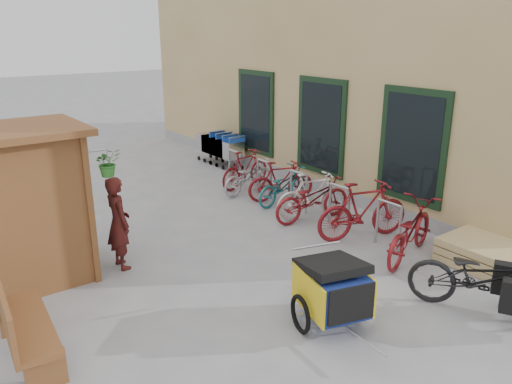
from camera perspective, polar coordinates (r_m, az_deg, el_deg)
ground at (r=7.79m, az=3.70°, el=-10.49°), size 80.00×80.00×0.00m
building at (r=14.62m, az=12.44°, el=16.83°), size 6.07×13.00×7.00m
kiosk at (r=8.04m, az=-26.68°, el=0.46°), size 2.49×1.65×2.40m
bike_rack at (r=10.66m, az=4.88°, el=0.54°), size 0.05×5.35×0.86m
pallet_stack at (r=9.08m, az=24.47°, el=-6.39°), size 1.00×1.20×0.40m
bench at (r=6.51m, az=-25.44°, el=-13.27°), size 0.61×1.65×1.03m
shopping_carts at (r=14.30m, az=-4.21°, el=5.34°), size 0.55×1.84×0.98m
child_trailer at (r=6.66m, az=8.76°, el=-10.71°), size 1.07×1.68×0.97m
cargo_bike at (r=7.51m, az=24.77°, el=-9.04°), size 1.52×2.04×1.02m
person_kiosk at (r=8.30m, az=-15.45°, el=-3.43°), size 0.37×0.56×1.54m
bike_0 at (r=8.80m, az=17.16°, el=-4.26°), size 1.99×1.19×0.99m
bike_1 at (r=9.38m, az=12.12°, el=-2.05°), size 1.91×1.05×1.11m
bike_2 at (r=10.14m, az=6.47°, el=-0.77°), size 1.82×0.83×0.92m
bike_3 at (r=10.28m, az=6.46°, el=-0.36°), size 1.67×0.85×0.97m
bike_4 at (r=11.11m, az=3.12°, el=0.72°), size 1.61×0.76×0.81m
bike_5 at (r=11.25m, az=2.86°, el=1.25°), size 1.60×0.94×0.93m
bike_6 at (r=11.80m, az=-0.86°, el=1.80°), size 1.62×0.78×0.82m
bike_7 at (r=12.22m, az=-1.23°, el=2.67°), size 1.61×0.71×0.94m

